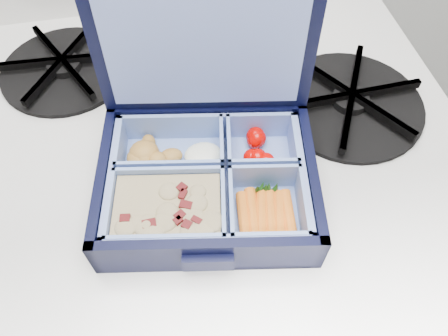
{
  "coord_description": "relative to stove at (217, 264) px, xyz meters",
  "views": [
    {
      "loc": [
        -0.4,
        1.3,
        1.37
      ],
      "look_at": [
        -0.35,
        1.57,
        0.98
      ],
      "focal_mm": 35.0,
      "sensor_mm": 36.0,
      "label": 1
    }
  ],
  "objects": [
    {
      "name": "stove",
      "position": [
        0.0,
        0.0,
        0.0
      ],
      "size": [
        0.63,
        0.63,
        0.95
      ],
      "primitive_type": null,
      "color": "white",
      "rests_on": "floor"
    },
    {
      "name": "bento_box",
      "position": [
        -0.02,
        -0.11,
        0.5
      ],
      "size": [
        0.26,
        0.22,
        0.05
      ],
      "primitive_type": null,
      "rotation": [
        0.0,
        0.0,
        -0.17
      ],
      "color": "black",
      "rests_on": "stove"
    },
    {
      "name": "burner_grate",
      "position": [
        0.18,
        -0.01,
        0.49
      ],
      "size": [
        0.2,
        0.2,
        0.03
      ],
      "primitive_type": "cylinder",
      "rotation": [
        0.0,
        0.0,
        0.04
      ],
      "color": "black",
      "rests_on": "stove"
    },
    {
      "name": "burner_grate_rear",
      "position": [
        -0.18,
        0.13,
        0.48
      ],
      "size": [
        0.19,
        0.19,
        0.02
      ],
      "primitive_type": "cylinder",
      "rotation": [
        0.0,
        0.0,
        -0.05
      ],
      "color": "black",
      "rests_on": "stove"
    },
    {
      "name": "fork",
      "position": [
        -0.01,
        0.03,
        0.48
      ],
      "size": [
        0.09,
        0.17,
        0.01
      ],
      "primitive_type": null,
      "rotation": [
        0.0,
        0.0,
        -0.37
      ],
      "color": "#B6B6B6",
      "rests_on": "stove"
    }
  ]
}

